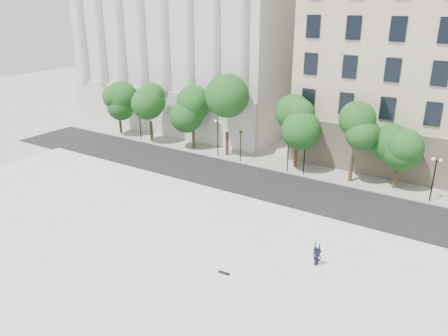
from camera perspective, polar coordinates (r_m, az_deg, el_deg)
The scene contains 11 objects.
ground at distance 31.40m, azimuth -16.27°, elevation -11.83°, with size 160.00×160.00×0.00m, color #AFACA5.
plaza at distance 32.98m, azimuth -12.40°, elevation -9.31°, with size 44.00×22.00×0.45m, color white.
street at distance 43.69m, azimuth 1.47°, elevation -1.38°, with size 60.00×8.00×0.02m, color black.
far_sidewalk at distance 48.57m, azimuth 5.15°, elevation 0.93°, with size 60.00×4.00×0.12m, color #9F9C93.
building_west at distance 67.07m, azimuth -1.85°, elevation 17.70°, with size 31.50×27.65×25.60m.
traffic_light_west at distance 46.93m, azimuth 2.20°, elevation 4.97°, with size 0.53×1.79×4.21m.
traffic_light_east at distance 44.45m, azimuth 8.48°, elevation 3.88°, with size 1.05×1.85×4.24m.
person_lying at distance 29.70m, azimuth 11.98°, elevation -11.91°, with size 0.59×0.39×1.62m, color black.
skateboard at distance 28.37m, azimuth 0.02°, elevation -13.55°, with size 0.77×0.20×0.08m, color black.
street_trees at distance 47.08m, azimuth 4.46°, elevation 6.33°, with size 47.36×4.83×7.27m.
lamp_posts at distance 46.39m, azimuth 4.68°, elevation 3.72°, with size 35.06×0.28×4.45m.
Camera 1 is at (20.92, -16.63, 16.49)m, focal length 35.00 mm.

